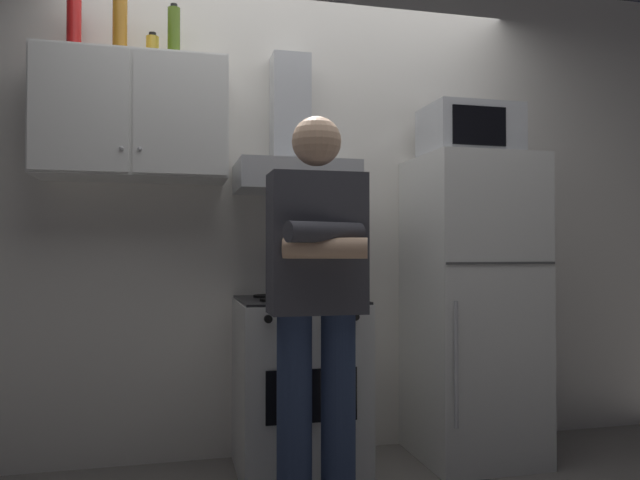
% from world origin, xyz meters
% --- Properties ---
extents(back_wall_tiled, '(4.80, 0.10, 2.70)m').
position_xyz_m(back_wall_tiled, '(0.00, 0.60, 1.35)').
color(back_wall_tiled, silver).
rests_on(back_wall_tiled, ground_plane).
extents(upper_cabinet, '(0.90, 0.37, 0.60)m').
position_xyz_m(upper_cabinet, '(-0.85, 0.37, 1.75)').
color(upper_cabinet, white).
extents(stove_oven, '(0.60, 0.62, 0.87)m').
position_xyz_m(stove_oven, '(-0.05, 0.25, 0.43)').
color(stove_oven, white).
rests_on(stove_oven, ground_plane).
extents(range_hood, '(0.60, 0.44, 0.75)m').
position_xyz_m(range_hood, '(-0.05, 0.38, 1.60)').
color(range_hood, '#B7BABF').
extents(refrigerator, '(0.60, 0.62, 1.60)m').
position_xyz_m(refrigerator, '(0.90, 0.25, 0.80)').
color(refrigerator, white).
rests_on(refrigerator, ground_plane).
extents(microwave, '(0.48, 0.37, 0.28)m').
position_xyz_m(microwave, '(0.90, 0.27, 1.74)').
color(microwave, '#B7BABF').
rests_on(microwave, refrigerator).
extents(person_standing, '(0.38, 0.33, 1.64)m').
position_xyz_m(person_standing, '(-0.10, -0.36, 0.90)').
color(person_standing, navy).
rests_on(person_standing, ground_plane).
extents(bottle_olive_oil, '(0.06, 0.06, 0.27)m').
position_xyz_m(bottle_olive_oil, '(-0.66, 0.36, 2.18)').
color(bottle_olive_oil, '#4C6B19').
rests_on(bottle_olive_oil, upper_cabinet).
extents(bottle_soda_red, '(0.07, 0.07, 0.29)m').
position_xyz_m(bottle_soda_red, '(-1.13, 0.40, 2.19)').
color(bottle_soda_red, red).
rests_on(bottle_soda_red, upper_cabinet).
extents(bottle_liquor_amber, '(0.07, 0.07, 0.29)m').
position_xyz_m(bottle_liquor_amber, '(-0.91, 0.34, 2.19)').
color(bottle_liquor_amber, '#B7721E').
rests_on(bottle_liquor_amber, upper_cabinet).
extents(bottle_spice_jar, '(0.06, 0.06, 0.14)m').
position_xyz_m(bottle_spice_jar, '(-0.76, 0.41, 2.11)').
color(bottle_spice_jar, gold).
rests_on(bottle_spice_jar, upper_cabinet).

